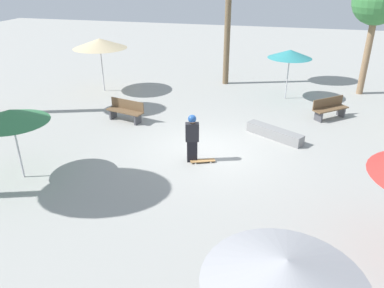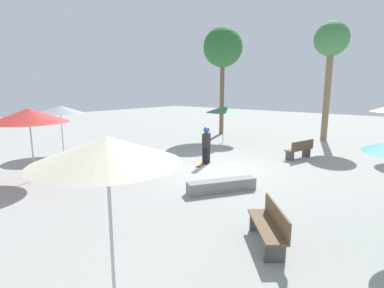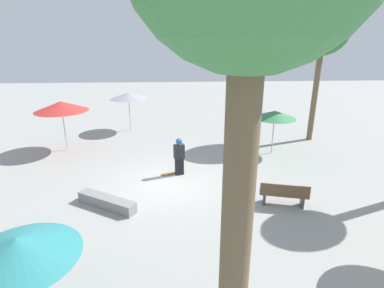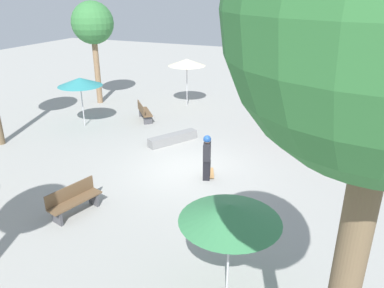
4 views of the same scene
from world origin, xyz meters
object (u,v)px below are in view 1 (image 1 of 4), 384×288
(shade_umbrella_green, at_px, (11,116))
(shade_umbrella_teal, at_px, (290,54))
(skater_main, at_px, (192,137))
(bench_near, at_px, (126,111))
(skateboard, at_px, (203,161))
(palm_tree_right, at_px, (377,2))
(shade_umbrella_tan, at_px, (100,43))
(concrete_ledge, at_px, (274,133))
(shade_umbrella_grey, at_px, (286,271))
(bench_far, at_px, (330,108))

(shade_umbrella_green, xyz_separation_m, shade_umbrella_teal, (7.39, 9.51, 0.15))
(skater_main, bearing_deg, bench_near, 125.38)
(skateboard, distance_m, palm_tree_right, 11.56)
(shade_umbrella_tan, relative_size, palm_tree_right, 0.48)
(concrete_ledge, xyz_separation_m, palm_tree_right, (3.82, 6.46, 4.10))
(shade_umbrella_green, xyz_separation_m, shade_umbrella_grey, (7.55, -4.35, 0.21))
(skater_main, distance_m, shade_umbrella_green, 5.26)
(skater_main, relative_size, shade_umbrella_teal, 0.69)
(shade_umbrella_teal, bearing_deg, skater_main, -110.80)
(shade_umbrella_teal, distance_m, shade_umbrella_grey, 13.86)
(shade_umbrella_teal, bearing_deg, skateboard, -108.23)
(bench_far, bearing_deg, shade_umbrella_teal, -91.51)
(concrete_ledge, bearing_deg, shade_umbrella_green, -146.41)
(skater_main, bearing_deg, shade_umbrella_teal, 52.73)
(bench_near, relative_size, palm_tree_right, 0.30)
(skateboard, bearing_deg, skater_main, 153.30)
(shade_umbrella_grey, relative_size, palm_tree_right, 0.43)
(concrete_ledge, height_order, palm_tree_right, palm_tree_right)
(shade_umbrella_tan, height_order, palm_tree_right, palm_tree_right)
(skateboard, relative_size, bench_near, 0.49)
(concrete_ledge, bearing_deg, shade_umbrella_tan, 156.61)
(shade_umbrella_grey, bearing_deg, bench_near, 124.42)
(bench_near, bearing_deg, palm_tree_right, -133.02)
(concrete_ledge, xyz_separation_m, shade_umbrella_grey, (0.43, -9.08, 1.98))
(bench_near, distance_m, bench_far, 8.37)
(shade_umbrella_grey, xyz_separation_m, palm_tree_right, (3.39, 15.54, 2.12))
(skateboard, xyz_separation_m, shade_umbrella_tan, (-6.52, 6.25, 2.31))
(shade_umbrella_green, bearing_deg, shade_umbrella_teal, 52.14)
(concrete_ledge, xyz_separation_m, shade_umbrella_teal, (0.27, 4.78, 1.93))
(concrete_ledge, height_order, bench_far, bench_far)
(shade_umbrella_tan, bearing_deg, skater_main, -45.28)
(skateboard, relative_size, shade_umbrella_teal, 0.35)
(concrete_ledge, xyz_separation_m, bench_far, (2.08, 2.57, 0.24))
(bench_far, bearing_deg, shade_umbrella_green, -2.45)
(bench_far, distance_m, shade_umbrella_grey, 11.90)
(skater_main, xyz_separation_m, bench_far, (4.57, 5.05, -0.43))
(bench_far, distance_m, shade_umbrella_green, 11.84)
(concrete_ledge, distance_m, shade_umbrella_green, 8.73)
(shade_umbrella_grey, bearing_deg, palm_tree_right, 77.69)
(shade_umbrella_green, bearing_deg, bench_far, 38.44)
(concrete_ledge, bearing_deg, skater_main, -135.08)
(skateboard, relative_size, shade_umbrella_green, 0.38)
(skater_main, xyz_separation_m, palm_tree_right, (6.31, 8.94, 3.43))
(bench_near, height_order, shade_umbrella_tan, shade_umbrella_tan)
(skater_main, bearing_deg, bench_far, 31.42)
(concrete_ledge, relative_size, shade_umbrella_tan, 0.82)
(palm_tree_right, bearing_deg, bench_near, -147.59)
(shade_umbrella_green, xyz_separation_m, palm_tree_right, (10.94, 11.19, 2.33))
(skateboard, distance_m, bench_far, 6.61)
(shade_umbrella_green, bearing_deg, concrete_ledge, 33.59)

